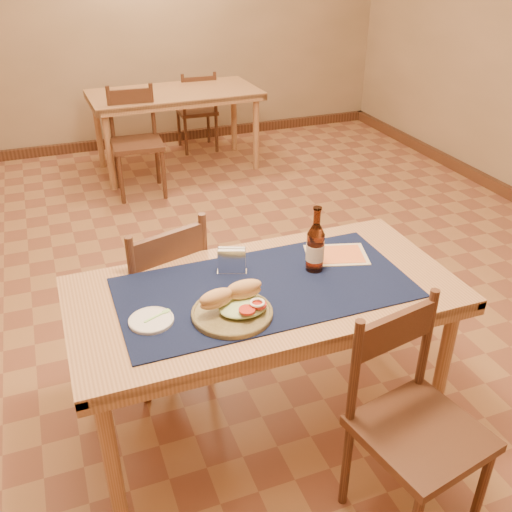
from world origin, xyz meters
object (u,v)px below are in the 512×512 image
object	(u,v)px
back_table	(175,100)
chair_main_far	(158,295)
chair_main_near	(413,422)
beer_bottle	(315,247)
sandwich_plate	(234,307)
napkin_holder	(232,261)
main_table	(264,305)

from	to	relation	value
back_table	chair_main_far	distance (m)	3.03
chair_main_near	beer_bottle	xyz separation A→B (m)	(-0.09, 0.68, 0.40)
chair_main_far	beer_bottle	world-z (taller)	beer_bottle
back_table	sandwich_plate	world-z (taller)	sandwich_plate
chair_main_near	back_table	bearing A→B (deg)	88.38
sandwich_plate	napkin_holder	size ratio (longest dim) A/B	2.31
chair_main_far	chair_main_near	xyz separation A→B (m)	(0.70, -1.14, -0.01)
back_table	main_table	bearing A→B (deg)	-97.56
back_table	chair_main_near	size ratio (longest dim) A/B	1.74
chair_main_far	sandwich_plate	size ratio (longest dim) A/B	2.96
chair_main_far	sandwich_plate	xyz separation A→B (m)	(0.18, -0.65, 0.31)
sandwich_plate	napkin_holder	distance (m)	0.32
sandwich_plate	main_table	bearing A→B (deg)	37.56
main_table	sandwich_plate	xyz separation A→B (m)	(-0.18, -0.14, 0.12)
back_table	napkin_holder	bearing A→B (deg)	-99.42
chair_main_far	beer_bottle	distance (m)	0.85
sandwich_plate	beer_bottle	bearing A→B (deg)	24.24
beer_bottle	main_table	bearing A→B (deg)	-167.36
beer_bottle	napkin_holder	xyz separation A→B (m)	(-0.34, 0.11, -0.06)
main_table	beer_bottle	distance (m)	0.33
chair_main_far	beer_bottle	xyz separation A→B (m)	(0.61, -0.46, 0.38)
beer_bottle	napkin_holder	world-z (taller)	beer_bottle
chair_main_far	chair_main_near	size ratio (longest dim) A/B	1.03
chair_main_near	sandwich_plate	bearing A→B (deg)	136.73
chair_main_near	napkin_holder	distance (m)	0.96
main_table	napkin_holder	xyz separation A→B (m)	(-0.09, 0.16, 0.14)
chair_main_near	sandwich_plate	size ratio (longest dim) A/B	2.88
main_table	back_table	bearing A→B (deg)	82.44
sandwich_plate	napkin_holder	xyz separation A→B (m)	(0.09, 0.30, 0.02)
chair_main_far	chair_main_near	world-z (taller)	chair_main_far
main_table	napkin_holder	world-z (taller)	napkin_holder
main_table	sandwich_plate	distance (m)	0.26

